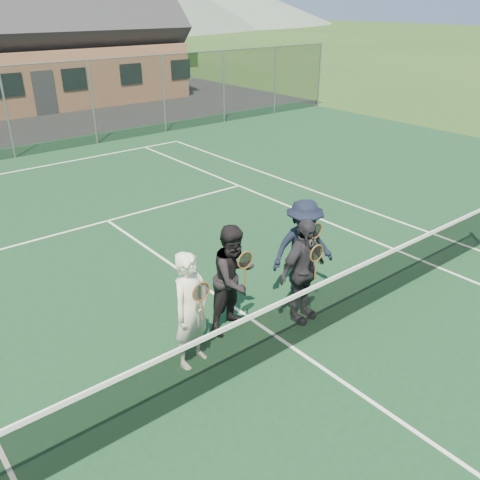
{
  "coord_description": "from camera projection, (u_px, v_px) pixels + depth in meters",
  "views": [
    {
      "loc": [
        -4.65,
        -4.48,
        4.89
      ],
      "look_at": [
        0.19,
        1.5,
        1.25
      ],
      "focal_mm": 38.0,
      "sensor_mm": 36.0,
      "label": 1
    }
  ],
  "objects": [
    {
      "name": "player_a",
      "position": [
        191.0,
        310.0,
        7.18
      ],
      "size": [
        0.74,
        0.58,
        1.8
      ],
      "color": "white",
      "rests_on": "court_surface"
    },
    {
      "name": "tennis_net",
      "position": [
        293.0,
        319.0,
        7.65
      ],
      "size": [
        11.68,
        0.08,
        1.1
      ],
      "color": "slate",
      "rests_on": "ground"
    },
    {
      "name": "court_surface",
      "position": [
        291.0,
        347.0,
        7.88
      ],
      "size": [
        30.0,
        30.0,
        0.02
      ],
      "primitive_type": "cube",
      "color": "#14381E",
      "rests_on": "ground"
    },
    {
      "name": "player_d",
      "position": [
        303.0,
        248.0,
        8.99
      ],
      "size": [
        1.31,
        1.0,
        1.8
      ],
      "color": "black",
      "rests_on": "court_surface"
    },
    {
      "name": "clubhouse",
      "position": [
        16.0,
        20.0,
        25.32
      ],
      "size": [
        15.6,
        8.2,
        7.7
      ],
      "color": "#9E6B4C",
      "rests_on": "ground"
    },
    {
      "name": "court_markings",
      "position": [
        291.0,
        347.0,
        7.87
      ],
      "size": [
        11.03,
        23.83,
        0.01
      ],
      "color": "white",
      "rests_on": "court_surface"
    },
    {
      "name": "player_c",
      "position": [
        303.0,
        271.0,
        8.22
      ],
      "size": [
        1.09,
        0.55,
        1.8
      ],
      "color": "#28272D",
      "rests_on": "court_surface"
    },
    {
      "name": "perimeter_fence",
      "position": [
        7.0,
        113.0,
        16.72
      ],
      "size": [
        30.07,
        0.07,
        3.02
      ],
      "color": "slate",
      "rests_on": "ground"
    },
    {
      "name": "player_b",
      "position": [
        234.0,
        278.0,
        8.01
      ],
      "size": [
        0.99,
        0.84,
        1.8
      ],
      "color": "black",
      "rests_on": "court_surface"
    }
  ]
}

